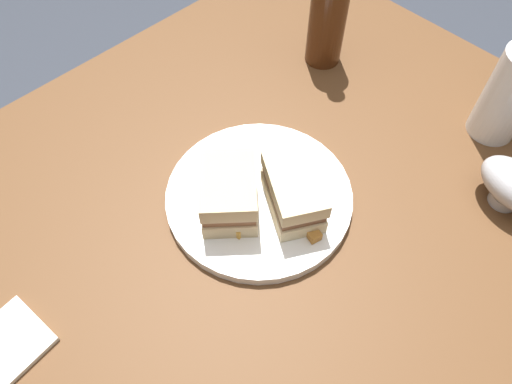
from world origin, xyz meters
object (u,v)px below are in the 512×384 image
object	(u,v)px
pint_glass	(507,100)
plate	(260,198)
napkin	(2,350)
sandwich_half_left	(229,193)
sandwich_half_right	(293,192)
cider_bottle	(329,12)

from	to	relation	value
pint_glass	plate	bearing A→B (deg)	156.14
plate	pint_glass	size ratio (longest dim) A/B	1.78
plate	napkin	bearing A→B (deg)	170.55
plate	sandwich_half_left	bearing A→B (deg)	161.67
plate	napkin	world-z (taller)	plate
napkin	sandwich_half_right	bearing A→B (deg)	-14.99
sandwich_half_right	napkin	xyz separation A→B (m)	(-0.42, 0.11, -0.05)
sandwich_half_left	sandwich_half_right	distance (m)	0.09
sandwich_half_left	pint_glass	distance (m)	0.47
plate	sandwich_half_left	size ratio (longest dim) A/B	2.16
sandwich_half_right	napkin	distance (m)	0.43
sandwich_half_right	pint_glass	world-z (taller)	pint_glass
sandwich_half_left	sandwich_half_right	size ratio (longest dim) A/B	0.98
sandwich_half_right	pint_glass	bearing A→B (deg)	-18.89
cider_bottle	sandwich_half_left	bearing A→B (deg)	-159.55
cider_bottle	napkin	world-z (taller)	cider_bottle
plate	pint_glass	world-z (taller)	pint_glass
napkin	plate	bearing A→B (deg)	-9.45
napkin	cider_bottle	bearing A→B (deg)	6.89
napkin	pint_glass	bearing A→B (deg)	-16.83
sandwich_half_left	plate	bearing A→B (deg)	-18.33
sandwich_half_left	cider_bottle	xyz separation A→B (m)	(0.36, 0.14, 0.05)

